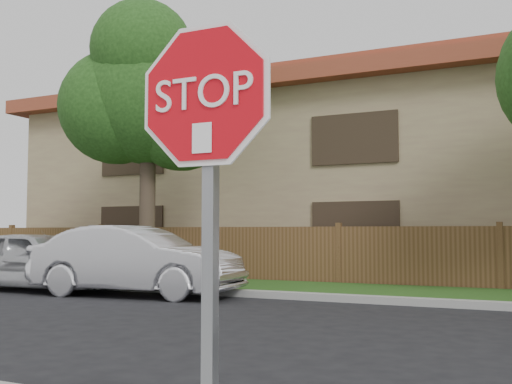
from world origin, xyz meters
The scene contains 8 objects.
far_curb centered at (0.00, 8.15, 0.07)m, with size 70.00×0.30×0.15m, color gray.
grass_strip centered at (0.00, 9.80, 0.06)m, with size 70.00×3.00×0.12m, color #1E4714.
fence centered at (0.00, 11.40, 0.80)m, with size 70.00×0.12×1.60m, color #51361C.
apartment_building centered at (0.00, 17.00, 3.53)m, with size 35.20×9.20×7.20m.
tree_left centered at (-8.98, 9.57, 5.22)m, with size 4.80×3.90×7.78m.
stop_sign centered at (-0.64, -1.48, 1.83)m, with size 1.01×0.13×2.55m.
sedan_far_left centered at (-10.44, 7.15, 0.75)m, with size 1.78×4.42×1.51m, color silver.
sedan_left centered at (-7.50, 7.22, 0.80)m, with size 1.70×4.87×1.60m, color silver.
Camera 1 is at (0.85, -4.05, 1.47)m, focal length 42.00 mm.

